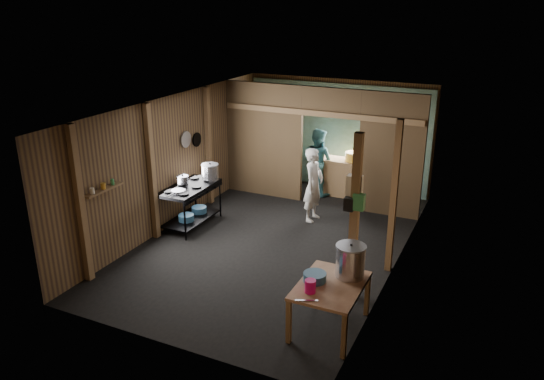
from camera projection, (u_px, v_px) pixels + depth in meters
The scene contains 41 objects.
floor at pixel (276, 241), 10.00m from camera, with size 4.50×7.00×0.00m, color black.
ceiling at pixel (277, 105), 9.10m from camera, with size 4.50×7.00×0.00m, color black.
wall_back at pixel (338, 134), 12.53m from camera, with size 4.50×0.00×2.60m, color brown.
wall_front at pixel (160, 257), 6.57m from camera, with size 4.50×0.00×2.60m, color brown.
wall_left at pixel (174, 161), 10.45m from camera, with size 0.00×7.00×2.60m, color brown.
wall_right at pixel (401, 195), 8.65m from camera, with size 0.00×7.00×2.60m, color brown.
partition_left at pixel (264, 140), 11.95m from camera, with size 1.85×0.10×2.60m, color brown.
partition_right at pixel (391, 156), 10.79m from camera, with size 1.35×0.10×2.60m, color brown.
partition_header at pixel (332, 102), 10.98m from camera, with size 1.30×0.10×0.60m, color brown.
turquoise_panel at pixel (337, 136), 12.49m from camera, with size 4.40×0.06×2.50m, color #76A0A0.
back_counter at pixel (341, 177), 12.24m from camera, with size 1.20×0.50×0.85m, color brown.
wall_clock at pixel (348, 111), 12.14m from camera, with size 0.20×0.20×0.03m, color silver.
post_left_a at pixel (81, 205), 8.21m from camera, with size 0.10×0.12×2.60m, color brown.
post_left_b at pixel (152, 173), 9.74m from camera, with size 0.10×0.12×2.60m, color brown.
post_left_c at pixel (209, 147), 11.44m from camera, with size 0.10×0.12×2.60m, color brown.
post_right at pixel (394, 198), 8.51m from camera, with size 0.10×0.12×2.60m, color brown.
post_free at pixel (354, 219), 7.71m from camera, with size 0.12×0.12×2.60m, color brown.
cross_beam at pixel (319, 113), 11.12m from camera, with size 4.40×0.12×0.12m, color brown.
pan_lid_big at pixel (186, 139), 10.65m from camera, with size 0.34×0.34×0.03m, color gray.
pan_lid_small at pixel (197, 140), 11.03m from camera, with size 0.30×0.30×0.03m, color black.
wall_shelf at pixel (104, 190), 8.59m from camera, with size 0.14×0.80×0.03m, color brown.
jar_white at pixel (92, 191), 8.35m from camera, with size 0.07×0.07×0.10m, color silver.
jar_yellow at pixel (103, 186), 8.57m from camera, with size 0.08×0.08×0.10m, color gold.
jar_green at pixel (112, 182), 8.75m from camera, with size 0.06×0.06×0.10m, color #34904D.
bag_white at pixel (354, 186), 7.63m from camera, with size 0.22×0.15×0.32m, color silver.
bag_green at pixel (359, 202), 7.53m from camera, with size 0.16×0.12×0.24m, color #34904D.
bag_black at pixel (349, 204), 7.58m from camera, with size 0.14×0.10×0.20m, color black.
gas_range at pixel (190, 206), 10.56m from camera, with size 0.73×1.42×0.84m, color black, non-canonical shape.
prep_table at pixel (330, 306), 7.26m from camera, with size 0.85×1.17×0.69m, color tan, non-canonical shape.
stove_pot_large at pixel (210, 172), 10.74m from camera, with size 0.35×0.35×0.35m, color silver, non-canonical shape.
stove_pot_med at pixel (183, 181), 10.48m from camera, with size 0.23×0.23×0.21m, color silver, non-canonical shape.
frying_pan at pixel (178, 191), 10.09m from camera, with size 0.28×0.50×0.07m, color gray, non-canonical shape.
blue_tub_front at pixel (186, 218), 10.48m from camera, with size 0.31×0.31×0.13m, color #295273.
blue_tub_back at pixel (199, 210), 10.88m from camera, with size 0.31×0.31×0.12m, color #295273.
stock_pot at pixel (350, 262), 7.28m from camera, with size 0.42×0.42×0.49m, color silver, non-canonical shape.
wash_basin at pixel (315, 277), 7.21m from camera, with size 0.32×0.32×0.12m, color #295273.
pink_bucket at pixel (310, 286), 6.92m from camera, with size 0.15×0.15×0.18m, color #DE0B6D.
knife at pixel (306, 300), 6.75m from camera, with size 0.30×0.04×0.01m, color silver.
yellow_tub at pixel (353, 157), 11.95m from camera, with size 0.37×0.37×0.21m, color gold.
cook at pixel (314, 185), 10.71m from camera, with size 0.56×0.37×1.53m, color silver.
worker_back at pixel (317, 162), 12.17m from camera, with size 0.76×0.59×1.56m, color teal.
Camera 1 is at (3.77, -8.23, 4.35)m, focal length 34.76 mm.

